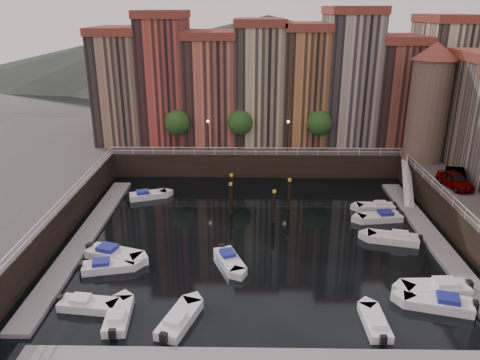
{
  "coord_description": "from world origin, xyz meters",
  "views": [
    {
      "loc": [
        -1.02,
        -39.8,
        20.44
      ],
      "look_at": [
        -1.78,
        4.0,
        4.13
      ],
      "focal_mm": 35.0,
      "sensor_mm": 36.0,
      "label": 1
    }
  ],
  "objects_px": {
    "boat_left_0": "(87,304)",
    "boat_left_2": "(113,254)",
    "car_b": "(456,177)",
    "corner_tower": "(429,101)",
    "mooring_pilings": "(256,198)",
    "car_a": "(455,181)",
    "boat_left_1": "(107,266)",
    "gangway": "(408,181)"
  },
  "relations": [
    {
      "from": "mooring_pilings",
      "to": "car_a",
      "type": "height_order",
      "value": "car_a"
    },
    {
      "from": "car_a",
      "to": "boat_left_0",
      "type": "bearing_deg",
      "value": -164.09
    },
    {
      "from": "car_a",
      "to": "car_b",
      "type": "relative_size",
      "value": 1.05
    },
    {
      "from": "boat_left_0",
      "to": "car_b",
      "type": "bearing_deg",
      "value": 35.45
    },
    {
      "from": "mooring_pilings",
      "to": "car_b",
      "type": "relative_size",
      "value": 1.5
    },
    {
      "from": "corner_tower",
      "to": "car_b",
      "type": "distance_m",
      "value": 10.32
    },
    {
      "from": "mooring_pilings",
      "to": "boat_left_2",
      "type": "relative_size",
      "value": 1.24
    },
    {
      "from": "boat_left_0",
      "to": "mooring_pilings",
      "type": "bearing_deg",
      "value": 60.84
    },
    {
      "from": "mooring_pilings",
      "to": "boat_left_2",
      "type": "xyz_separation_m",
      "value": [
        -12.46,
        -9.88,
        -1.25
      ]
    },
    {
      "from": "boat_left_1",
      "to": "car_a",
      "type": "height_order",
      "value": "car_a"
    },
    {
      "from": "boat_left_0",
      "to": "boat_left_1",
      "type": "relative_size",
      "value": 0.98
    },
    {
      "from": "car_a",
      "to": "car_b",
      "type": "height_order",
      "value": "car_a"
    },
    {
      "from": "boat_left_0",
      "to": "car_a",
      "type": "distance_m",
      "value": 36.8
    },
    {
      "from": "car_b",
      "to": "car_a",
      "type": "bearing_deg",
      "value": -100.44
    },
    {
      "from": "mooring_pilings",
      "to": "boat_left_0",
      "type": "distance_m",
      "value": 21.12
    },
    {
      "from": "car_a",
      "to": "corner_tower",
      "type": "bearing_deg",
      "value": 79.38
    },
    {
      "from": "mooring_pilings",
      "to": "car_a",
      "type": "xyz_separation_m",
      "value": [
        20.22,
        -0.36,
        2.13
      ]
    },
    {
      "from": "gangway",
      "to": "car_b",
      "type": "bearing_deg",
      "value": -43.72
    },
    {
      "from": "gangway",
      "to": "car_a",
      "type": "bearing_deg",
      "value": -58.85
    },
    {
      "from": "boat_left_1",
      "to": "car_b",
      "type": "xyz_separation_m",
      "value": [
        33.32,
        12.9,
        3.38
      ]
    },
    {
      "from": "corner_tower",
      "to": "car_b",
      "type": "bearing_deg",
      "value": -84.53
    },
    {
      "from": "boat_left_0",
      "to": "car_a",
      "type": "relative_size",
      "value": 0.97
    },
    {
      "from": "car_a",
      "to": "boat_left_2",
      "type": "bearing_deg",
      "value": -174.95
    },
    {
      "from": "gangway",
      "to": "mooring_pilings",
      "type": "distance_m",
      "value": 17.83
    },
    {
      "from": "gangway",
      "to": "boat_left_0",
      "type": "distance_m",
      "value": 36.72
    },
    {
      "from": "corner_tower",
      "to": "mooring_pilings",
      "type": "xyz_separation_m",
      "value": [
        -20.12,
        -9.1,
        -8.54
      ]
    },
    {
      "from": "boat_left_1",
      "to": "boat_left_2",
      "type": "relative_size",
      "value": 0.87
    },
    {
      "from": "mooring_pilings",
      "to": "boat_left_0",
      "type": "bearing_deg",
      "value": -126.01
    },
    {
      "from": "corner_tower",
      "to": "boat_left_1",
      "type": "height_order",
      "value": "corner_tower"
    },
    {
      "from": "boat_left_2",
      "to": "mooring_pilings",
      "type": "bearing_deg",
      "value": 57.26
    },
    {
      "from": "car_a",
      "to": "car_b",
      "type": "xyz_separation_m",
      "value": [
        0.67,
        1.45,
        -0.06
      ]
    },
    {
      "from": "corner_tower",
      "to": "car_a",
      "type": "bearing_deg",
      "value": -89.42
    },
    {
      "from": "boat_left_0",
      "to": "boat_left_2",
      "type": "relative_size",
      "value": 0.85
    },
    {
      "from": "boat_left_2",
      "to": "car_a",
      "type": "xyz_separation_m",
      "value": [
        32.68,
        9.52,
        3.38
      ]
    },
    {
      "from": "car_a",
      "to": "mooring_pilings",
      "type": "bearing_deg",
      "value": 167.79
    },
    {
      "from": "corner_tower",
      "to": "mooring_pilings",
      "type": "relative_size",
      "value": 2.11
    },
    {
      "from": "boat_left_2",
      "to": "car_a",
      "type": "bearing_deg",
      "value": 35.09
    },
    {
      "from": "boat_left_2",
      "to": "car_b",
      "type": "distance_m",
      "value": 35.26
    },
    {
      "from": "corner_tower",
      "to": "boat_left_1",
      "type": "distance_m",
      "value": 39.92
    },
    {
      "from": "car_b",
      "to": "boat_left_2",
      "type": "bearing_deg",
      "value": -147.42
    },
    {
      "from": "boat_left_1",
      "to": "car_a",
      "type": "relative_size",
      "value": 1.0
    },
    {
      "from": "mooring_pilings",
      "to": "boat_left_1",
      "type": "height_order",
      "value": "mooring_pilings"
    }
  ]
}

